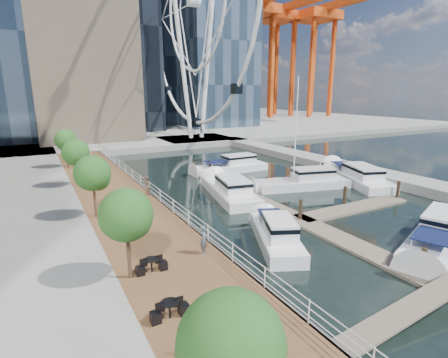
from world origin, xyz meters
TOP-DOWN VIEW (x-y plane):
  - ground at (0.00, 0.00)m, footprint 520.00×520.00m
  - boardwalk at (-9.00, 15.00)m, footprint 6.00×60.00m
  - seawall at (-6.00, 15.00)m, footprint 0.25×60.00m
  - land_far at (0.00, 102.00)m, footprint 200.00×114.00m
  - breakwater at (20.00, 20.00)m, footprint 4.00×60.00m
  - pier at (14.00, 52.00)m, footprint 14.00×12.00m
  - railing at (-6.10, 15.00)m, footprint 0.10×60.00m
  - floating_docks at (7.97, 9.98)m, footprint 16.00×34.00m
  - ferris_wheel at (14.00, 52.00)m, footprint 5.80×45.60m
  - port_cranes at (67.67, 95.67)m, footprint 40.00×52.00m
  - street_trees at (-11.40, 14.00)m, footprint 2.60×42.60m
  - cafe_tables at (-10.40, -2.00)m, footprint 2.50×13.70m
  - yacht_foreground at (7.82, -0.11)m, footprint 11.26×6.60m
  - pedestrian_near at (-7.00, 4.70)m, footprint 0.68×0.72m
  - pedestrian_mid at (-6.50, 17.45)m, footprint 0.68×0.87m
  - pedestrian_far at (-10.13, 32.76)m, footprint 1.12×0.74m
  - moored_yachts at (8.67, 14.28)m, footprint 24.71×37.06m

SIDE VIEW (x-z plane):
  - ground at x=0.00m, z-range 0.00..0.00m
  - yacht_foreground at x=7.82m, z-range -1.07..1.07m
  - moored_yachts at x=8.67m, z-range -5.75..5.75m
  - floating_docks at x=7.97m, z-range -0.81..1.79m
  - boardwalk at x=-9.00m, z-range 0.00..1.00m
  - seawall at x=-6.00m, z-range 0.00..1.00m
  - land_far at x=0.00m, z-range 0.00..1.00m
  - breakwater at x=20.00m, z-range 0.00..1.00m
  - pier at x=14.00m, z-range 0.00..1.00m
  - cafe_tables at x=-10.40m, z-range 1.00..1.74m
  - railing at x=-6.10m, z-range 1.00..2.05m
  - pedestrian_near at x=-7.00m, z-range 1.00..2.66m
  - pedestrian_far at x=-10.13m, z-range 1.00..2.77m
  - pedestrian_mid at x=-6.50m, z-range 1.00..2.80m
  - street_trees at x=-11.40m, z-range 1.99..6.59m
  - port_cranes at x=67.67m, z-range 1.00..39.00m
  - ferris_wheel at x=14.00m, z-range 2.02..49.82m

